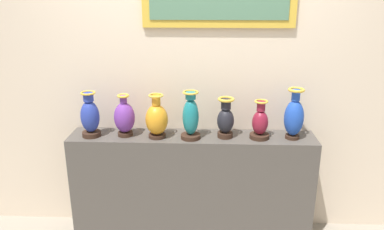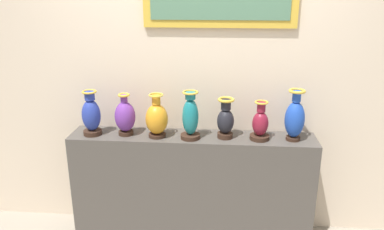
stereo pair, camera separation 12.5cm
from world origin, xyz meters
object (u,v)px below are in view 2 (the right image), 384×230
Objects in this scene: vase_teal at (190,117)px; vase_amber at (157,119)px; vase_violet at (125,117)px; vase_sapphire at (295,118)px; vase_cobalt at (91,115)px; vase_onyx at (226,120)px; vase_burgundy at (260,124)px.

vase_amber is at bearing 177.04° from vase_teal.
vase_teal is (0.27, -0.01, 0.02)m from vase_amber.
vase_violet is 0.54m from vase_teal.
vase_sapphire is at bearing -0.21° from vase_violet.
vase_onyx is at bearing 1.09° from vase_cobalt.
vase_amber reaches higher than vase_onyx.
vase_teal is at bearing -177.61° from vase_sapphire.
vase_burgundy is at bearing -178.18° from vase_sapphire.
vase_burgundy is (0.83, 0.01, -0.03)m from vase_amber.
vase_amber is 0.55m from vase_onyx.
vase_violet is 0.97× the size of vase_amber.
vase_sapphire is (1.36, -0.01, 0.03)m from vase_violet.
vase_cobalt is 1.64m from vase_sapphire.
vase_violet is (0.28, 0.02, -0.01)m from vase_cobalt.
vase_sapphire reaches higher than vase_amber.
vase_sapphire reaches higher than vase_violet.
vase_teal is 0.28m from vase_onyx.
vase_onyx is (0.82, -0.00, -0.00)m from vase_violet.
vase_cobalt reaches higher than vase_amber.
vase_amber reaches higher than vase_violet.
vase_burgundy is at bearing 2.66° from vase_teal.
vase_cobalt reaches higher than vase_burgundy.
vase_violet is at bearing 174.61° from vase_amber.
vase_teal reaches higher than vase_violet.
vase_cobalt reaches higher than vase_violet.
vase_sapphire is at bearing 1.05° from vase_amber.
vase_sapphire is at bearing -0.32° from vase_onyx.
vase_onyx is (1.10, 0.02, -0.01)m from vase_cobalt.
vase_amber is 1.08× the size of vase_onyx.
vase_violet is 1.36m from vase_sapphire.
vase_violet is at bearing 179.79° from vase_sapphire.
vase_sapphire is at bearing 2.39° from vase_teal.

